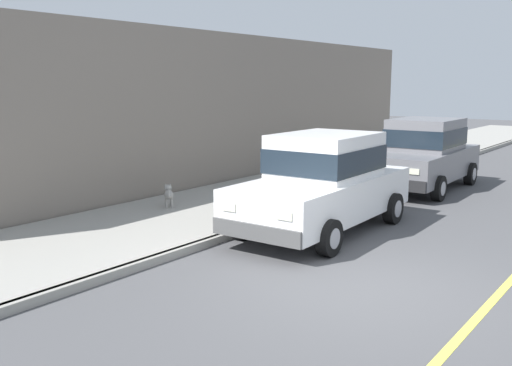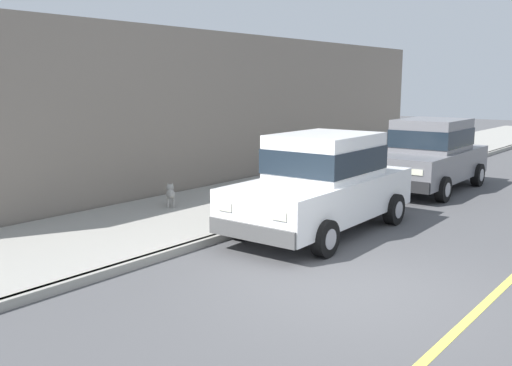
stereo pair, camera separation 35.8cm
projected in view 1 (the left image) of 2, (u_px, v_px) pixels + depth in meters
name	position (u px, v px, depth m)	size (l,w,h in m)	color
ground_plane	(364.00, 288.00, 8.13)	(80.00, 80.00, 0.00)	#4C4C4F
curb	(199.00, 245.00, 10.01)	(0.16, 64.00, 0.14)	gray
sidewalk	(130.00, 230.00, 11.08)	(3.60, 64.00, 0.14)	#99968E
lane_centre_line	(480.00, 315.00, 7.18)	(0.12, 57.60, 0.01)	#E0D64C
car_white_sedan	(324.00, 182.00, 11.13)	(2.13, 4.65, 1.92)	white
car_grey_sedan	(424.00, 153.00, 15.60)	(2.11, 4.64, 1.92)	slate
dog_grey	(169.00, 194.00, 12.81)	(0.60, 0.54, 0.49)	#999691
building_facade	(242.00, 109.00, 16.81)	(0.50, 20.00, 4.25)	slate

